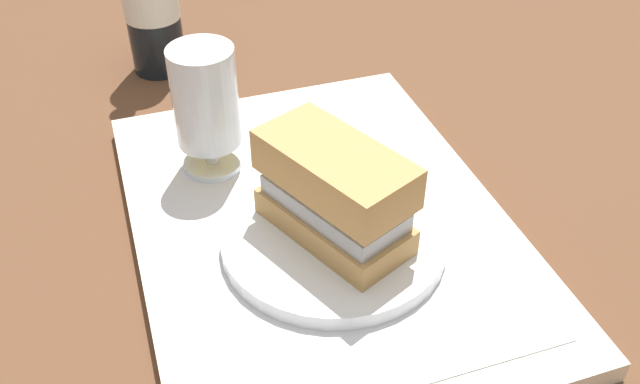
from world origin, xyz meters
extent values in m
plane|color=brown|center=(0.00, 0.00, 0.00)|extent=(3.00, 3.00, 0.00)
cube|color=beige|center=(0.00, 0.00, 0.01)|extent=(0.44, 0.32, 0.02)
cube|color=silver|center=(0.00, 0.00, 0.02)|extent=(0.38, 0.27, 0.00)
cylinder|color=white|center=(-0.04, 0.00, 0.03)|extent=(0.19, 0.19, 0.01)
cube|color=tan|center=(-0.04, 0.00, 0.05)|extent=(0.14, 0.11, 0.02)
cube|color=#9EA3A8|center=(-0.04, 0.00, 0.07)|extent=(0.13, 0.10, 0.02)
cube|color=silver|center=(-0.04, 0.00, 0.08)|extent=(0.12, 0.09, 0.01)
sphere|color=#47932D|center=(0.01, 0.02, 0.09)|extent=(0.04, 0.04, 0.04)
cube|color=tan|center=(-0.04, 0.00, 0.10)|extent=(0.14, 0.11, 0.04)
cylinder|color=silver|center=(0.11, 0.07, 0.02)|extent=(0.06, 0.06, 0.01)
cylinder|color=silver|center=(0.11, 0.07, 0.04)|extent=(0.01, 0.01, 0.02)
cylinder|color=silver|center=(0.11, 0.07, 0.10)|extent=(0.06, 0.06, 0.09)
cylinder|color=gold|center=(0.11, 0.07, 0.07)|extent=(0.06, 0.06, 0.03)
cylinder|color=white|center=(0.11, 0.07, 0.09)|extent=(0.05, 0.05, 0.01)
cube|color=white|center=(0.07, -0.07, 0.02)|extent=(0.09, 0.07, 0.01)
cylinder|color=black|center=(0.35, 0.09, 0.08)|extent=(0.06, 0.06, 0.17)
camera|label=1|loc=(-0.44, 0.15, 0.43)|focal=39.37mm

